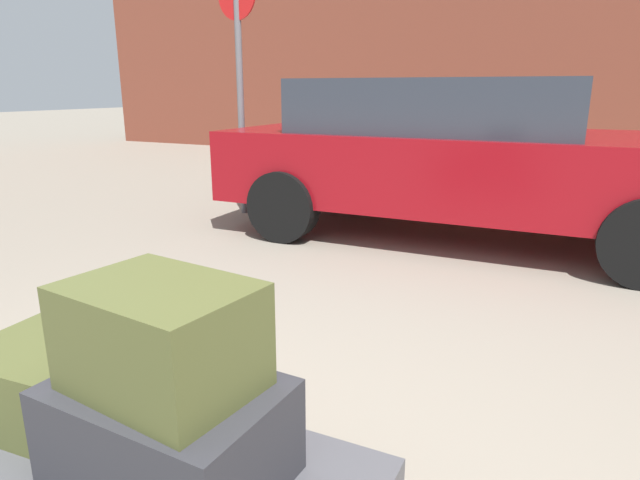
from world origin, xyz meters
The scene contains 5 objects.
suitcase_charcoal_front_left centered at (0.12, 0.04, 0.47)m, with size 0.59×0.40×0.27m, color #2D2D33.
suitcase_olive_center centered at (-0.36, 0.11, 0.46)m, with size 0.52×0.39×0.24m, color #4C5128.
duffel_bag_olive_topmost_pile centered at (0.12, 0.04, 0.74)m, with size 0.46×0.33×0.27m, color #4C5128.
parked_car centered at (-0.03, 4.15, 0.76)m, with size 4.33×1.98×1.42m.
no_parking_sign centered at (-2.35, 4.11, 1.54)m, with size 0.50×0.10×2.51m.
Camera 1 is at (1.02, -0.90, 1.34)m, focal length 30.78 mm.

